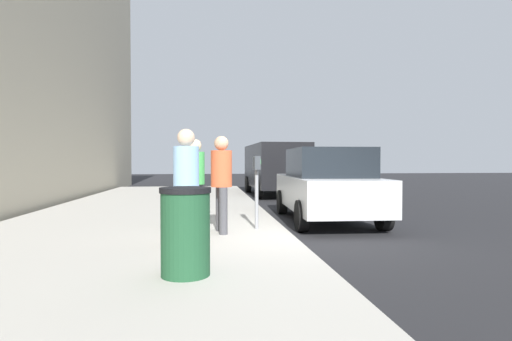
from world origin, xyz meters
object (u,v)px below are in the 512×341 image
parking_officer (195,174)px  parked_van_far (275,166)px  parked_sedan_near (326,185)px  pedestrian_bystander (186,177)px  parking_meter (257,177)px  pedestrian_at_meter (221,176)px  trash_bin (185,231)px

parking_officer → parked_van_far: bearing=99.5°
parking_officer → parked_sedan_near: size_ratio=0.40×
parking_officer → pedestrian_bystander: bearing=-62.9°
pedestrian_bystander → parked_sedan_near: pedestrian_bystander is taller
parking_meter → parked_sedan_near: bearing=-47.6°
pedestrian_at_meter → parking_officer: bearing=110.4°
parking_meter → pedestrian_at_meter: (-0.32, 0.69, 0.03)m
pedestrian_bystander → trash_bin: 1.71m
pedestrian_at_meter → parking_meter: bearing=16.8°
pedestrian_bystander → trash_bin: pedestrian_bystander is taller
pedestrian_at_meter → parked_sedan_near: pedestrian_at_meter is taller
parking_meter → parking_officer: 1.35m
pedestrian_at_meter → parking_officer: size_ratio=1.00×
pedestrian_bystander → parking_officer: size_ratio=1.02×
pedestrian_at_meter → parking_officer: pedestrian_at_meter is taller
parked_sedan_near → parked_van_far: parked_van_far is taller
parked_van_far → parking_meter: bearing=168.5°
pedestrian_at_meter → pedestrian_bystander: size_ratio=0.98×
parked_van_far → pedestrian_at_meter: bearing=165.0°
pedestrian_at_meter → parking_officer: 1.07m
parked_sedan_near → parking_officer: bearing=109.8°
parking_officer → parked_sedan_near: 3.32m
parking_officer → trash_bin: 3.72m
parking_officer → parked_van_far: 9.32m
parking_meter → pedestrian_bystander: 1.91m
parking_meter → pedestrian_at_meter: 0.76m
pedestrian_at_meter → pedestrian_bystander: bearing=-125.2°
pedestrian_at_meter → parked_sedan_near: size_ratio=0.40×
trash_bin → parking_meter: bearing=-21.3°
pedestrian_at_meter → parked_van_far: 10.08m
parked_van_far → trash_bin: size_ratio=5.20×
parking_meter → parked_van_far: parked_van_far is taller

